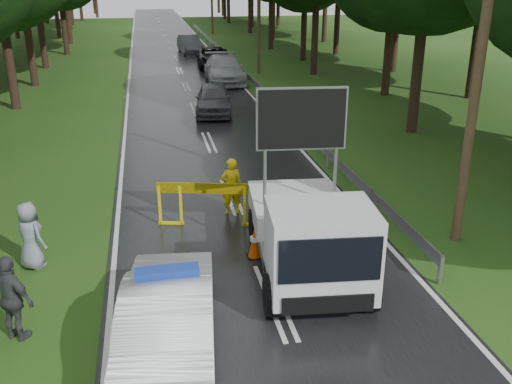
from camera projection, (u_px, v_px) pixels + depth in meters
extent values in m
plane|color=#1F4213|center=(274.00, 301.00, 11.87)|extent=(160.00, 160.00, 0.00)
cube|color=black|center=(179.00, 71.00, 39.33)|extent=(7.00, 140.00, 0.02)
cylinder|color=gray|center=(440.00, 270.00, 12.40)|extent=(0.12, 0.12, 0.70)
cube|color=gray|center=(232.00, 61.00, 39.79)|extent=(0.05, 60.00, 0.30)
cylinder|color=#453420|center=(483.00, 39.00, 12.81)|extent=(0.24, 0.24, 10.00)
imported|color=white|center=(170.00, 312.00, 10.15)|extent=(2.01, 4.61, 1.48)
cube|color=#1938A5|center=(167.00, 272.00, 9.86)|extent=(1.13, 0.42, 0.15)
cube|color=gray|center=(303.00, 241.00, 13.22)|extent=(2.47, 4.53, 0.26)
cube|color=silver|center=(296.00, 207.00, 14.03)|extent=(2.40, 2.68, 0.57)
cube|color=silver|center=(320.00, 250.00, 11.23)|extent=(2.22, 1.84, 1.76)
cube|color=black|center=(330.00, 260.00, 10.36)|extent=(1.91, 0.22, 0.88)
cube|color=black|center=(302.00, 119.00, 12.80)|extent=(1.97, 0.31, 1.35)
cylinder|color=black|center=(272.00, 295.00, 11.25)|extent=(0.37, 0.89, 0.87)
cylinder|color=black|center=(369.00, 290.00, 11.43)|extent=(0.37, 0.89, 0.87)
cylinder|color=black|center=(256.00, 226.00, 14.33)|extent=(0.37, 0.89, 0.87)
cylinder|color=black|center=(332.00, 223.00, 14.51)|extent=(0.37, 0.89, 0.87)
cube|color=yellow|center=(160.00, 205.00, 15.24)|extent=(0.08, 0.08, 1.14)
cube|color=yellow|center=(181.00, 206.00, 15.22)|extent=(0.08, 0.08, 1.14)
cube|color=yellow|center=(245.00, 207.00, 15.15)|extent=(0.08, 0.08, 1.14)
cube|color=yellow|center=(266.00, 207.00, 15.13)|extent=(0.08, 0.08, 1.14)
cube|color=#F2CC00|center=(212.00, 188.00, 15.00)|extent=(2.89, 0.75, 0.28)
imported|color=yellow|center=(231.00, 187.00, 15.85)|extent=(0.63, 0.43, 1.65)
imported|color=#1923A3|center=(307.00, 229.00, 13.25)|extent=(1.00, 0.96, 1.63)
imported|color=#3B3F42|center=(12.00, 299.00, 10.37)|extent=(1.05, 0.92, 1.70)
imported|color=gray|center=(30.00, 236.00, 12.96)|extent=(0.93, 0.90, 1.61)
imported|color=#44464C|center=(213.00, 99.00, 27.27)|extent=(2.17, 4.33, 1.42)
imported|color=#A2A4AA|center=(224.00, 69.00, 35.02)|extent=(2.42, 5.58, 1.60)
imported|color=black|center=(214.00, 57.00, 40.57)|extent=(2.56, 5.10, 1.39)
imported|color=#474A4F|center=(190.00, 44.00, 47.85)|extent=(1.92, 4.54, 1.46)
cone|color=#E64707|center=(128.00, 371.00, 9.15)|extent=(0.31, 0.31, 0.78)
cube|color=black|center=(255.00, 256.00, 13.69)|extent=(0.39, 0.39, 0.03)
cone|color=#E64707|center=(255.00, 241.00, 13.54)|extent=(0.32, 0.32, 0.79)
cube|color=black|center=(271.00, 206.00, 16.62)|extent=(0.34, 0.34, 0.03)
cone|color=#E64707|center=(272.00, 195.00, 16.50)|extent=(0.28, 0.28, 0.70)
cube|color=black|center=(176.00, 293.00, 12.13)|extent=(0.34, 0.34, 0.03)
cone|color=#E64707|center=(175.00, 279.00, 12.01)|extent=(0.28, 0.28, 0.70)
cube|color=black|center=(326.00, 210.00, 16.38)|extent=(0.39, 0.39, 0.03)
cone|color=#E64707|center=(326.00, 197.00, 16.23)|extent=(0.32, 0.32, 0.80)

